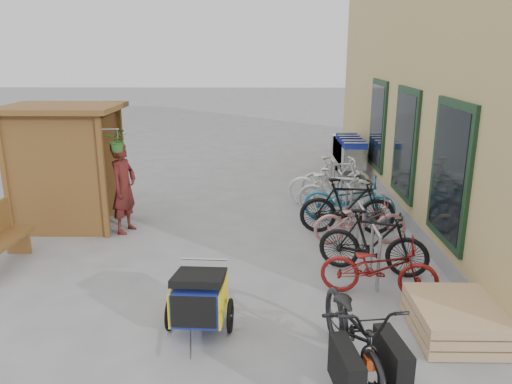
{
  "coord_description": "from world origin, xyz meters",
  "views": [
    {
      "loc": [
        0.63,
        -6.91,
        3.41
      ],
      "look_at": [
        0.5,
        1.5,
        1.0
      ],
      "focal_mm": 35.0,
      "sensor_mm": 36.0,
      "label": 1
    }
  ],
  "objects_px": {
    "pallet_stack": "(455,319)",
    "bike_2": "(360,220)",
    "bike_6": "(331,184)",
    "bike_5": "(338,193)",
    "bike_1": "(373,242)",
    "child_trailer": "(199,297)",
    "person_kiosk": "(124,188)",
    "bike_3": "(348,206)",
    "bike_4": "(349,199)",
    "kiosk": "(61,150)",
    "bike_7": "(336,177)",
    "shopping_carts": "(348,151)",
    "bike_0": "(379,267)",
    "cargo_bike": "(355,333)"
  },
  "relations": [
    {
      "from": "kiosk",
      "to": "pallet_stack",
      "type": "relative_size",
      "value": 2.08
    },
    {
      "from": "bike_4",
      "to": "bike_5",
      "type": "height_order",
      "value": "bike_5"
    },
    {
      "from": "shopping_carts",
      "to": "bike_2",
      "type": "height_order",
      "value": "shopping_carts"
    },
    {
      "from": "bike_5",
      "to": "bike_7",
      "type": "distance_m",
      "value": 1.36
    },
    {
      "from": "cargo_bike",
      "to": "bike_0",
      "type": "bearing_deg",
      "value": 61.73
    },
    {
      "from": "bike_7",
      "to": "pallet_stack",
      "type": "bearing_deg",
      "value": 178.83
    },
    {
      "from": "person_kiosk",
      "to": "bike_1",
      "type": "height_order",
      "value": "person_kiosk"
    },
    {
      "from": "pallet_stack",
      "to": "bike_2",
      "type": "relative_size",
      "value": 0.71
    },
    {
      "from": "kiosk",
      "to": "bike_6",
      "type": "height_order",
      "value": "kiosk"
    },
    {
      "from": "bike_2",
      "to": "bike_3",
      "type": "relative_size",
      "value": 0.92
    },
    {
      "from": "pallet_stack",
      "to": "bike_0",
      "type": "relative_size",
      "value": 0.73
    },
    {
      "from": "pallet_stack",
      "to": "person_kiosk",
      "type": "bearing_deg",
      "value": 144.56
    },
    {
      "from": "kiosk",
      "to": "bike_4",
      "type": "height_order",
      "value": "kiosk"
    },
    {
      "from": "pallet_stack",
      "to": "bike_6",
      "type": "relative_size",
      "value": 0.63
    },
    {
      "from": "bike_6",
      "to": "bike_5",
      "type": "bearing_deg",
      "value": -166.55
    },
    {
      "from": "shopping_carts",
      "to": "cargo_bike",
      "type": "xyz_separation_m",
      "value": [
        -1.4,
        -9.15,
        -0.15
      ]
    },
    {
      "from": "child_trailer",
      "to": "bike_7",
      "type": "xyz_separation_m",
      "value": [
        2.51,
        5.81,
        0.06
      ]
    },
    {
      "from": "shopping_carts",
      "to": "bike_6",
      "type": "distance_m",
      "value": 3.14
    },
    {
      "from": "pallet_stack",
      "to": "bike_4",
      "type": "bearing_deg",
      "value": 98.59
    },
    {
      "from": "bike_2",
      "to": "bike_5",
      "type": "relative_size",
      "value": 0.97
    },
    {
      "from": "kiosk",
      "to": "cargo_bike",
      "type": "distance_m",
      "value": 6.86
    },
    {
      "from": "kiosk",
      "to": "bike_7",
      "type": "distance_m",
      "value": 6.06
    },
    {
      "from": "child_trailer",
      "to": "person_kiosk",
      "type": "distance_m",
      "value": 3.99
    },
    {
      "from": "bike_1",
      "to": "bike_5",
      "type": "distance_m",
      "value": 2.76
    },
    {
      "from": "child_trailer",
      "to": "bike_4",
      "type": "xyz_separation_m",
      "value": [
        2.53,
        4.1,
        0.03
      ]
    },
    {
      "from": "pallet_stack",
      "to": "bike_6",
      "type": "xyz_separation_m",
      "value": [
        -0.86,
        5.3,
        0.29
      ]
    },
    {
      "from": "kiosk",
      "to": "bike_5",
      "type": "xyz_separation_m",
      "value": [
        5.47,
        0.66,
        -1.03
      ]
    },
    {
      "from": "shopping_carts",
      "to": "bike_7",
      "type": "xyz_separation_m",
      "value": [
        -0.66,
        -2.44,
        -0.15
      ]
    },
    {
      "from": "pallet_stack",
      "to": "cargo_bike",
      "type": "xyz_separation_m",
      "value": [
        -1.4,
        -0.83,
        0.3
      ]
    },
    {
      "from": "bike_0",
      "to": "bike_6",
      "type": "height_order",
      "value": "bike_6"
    },
    {
      "from": "bike_2",
      "to": "bike_3",
      "type": "distance_m",
      "value": 0.55
    },
    {
      "from": "bike_6",
      "to": "bike_7",
      "type": "distance_m",
      "value": 0.62
    },
    {
      "from": "bike_1",
      "to": "bike_3",
      "type": "bearing_deg",
      "value": 23.61
    },
    {
      "from": "kiosk",
      "to": "bike_7",
      "type": "xyz_separation_m",
      "value": [
        5.62,
        2.02,
        -1.04
      ]
    },
    {
      "from": "bike_5",
      "to": "kiosk",
      "type": "bearing_deg",
      "value": 112.12
    },
    {
      "from": "child_trailer",
      "to": "bike_6",
      "type": "distance_m",
      "value": 5.72
    },
    {
      "from": "bike_2",
      "to": "bike_6",
      "type": "relative_size",
      "value": 0.88
    },
    {
      "from": "person_kiosk",
      "to": "bike_3",
      "type": "relative_size",
      "value": 0.97
    },
    {
      "from": "bike_4",
      "to": "pallet_stack",
      "type": "bearing_deg",
      "value": -158.16
    },
    {
      "from": "bike_3",
      "to": "bike_2",
      "type": "bearing_deg",
      "value": -160.61
    },
    {
      "from": "cargo_bike",
      "to": "bike_1",
      "type": "height_order",
      "value": "cargo_bike"
    },
    {
      "from": "bike_2",
      "to": "bike_5",
      "type": "distance_m",
      "value": 1.53
    },
    {
      "from": "bike_4",
      "to": "bike_6",
      "type": "relative_size",
      "value": 0.96
    },
    {
      "from": "person_kiosk",
      "to": "bike_2",
      "type": "distance_m",
      "value": 4.46
    },
    {
      "from": "bike_0",
      "to": "bike_4",
      "type": "height_order",
      "value": "bike_4"
    },
    {
      "from": "bike_0",
      "to": "bike_1",
      "type": "height_order",
      "value": "bike_1"
    },
    {
      "from": "kiosk",
      "to": "child_trailer",
      "type": "relative_size",
      "value": 1.79
    },
    {
      "from": "child_trailer",
      "to": "bike_3",
      "type": "xyz_separation_m",
      "value": [
        2.4,
        3.46,
        0.09
      ]
    },
    {
      "from": "child_trailer",
      "to": "bike_0",
      "type": "relative_size",
      "value": 0.85
    },
    {
      "from": "shopping_carts",
      "to": "bike_2",
      "type": "bearing_deg",
      "value": -96.64
    }
  ]
}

